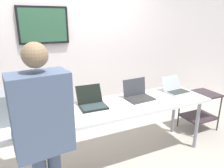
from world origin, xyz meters
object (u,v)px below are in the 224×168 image
workbench (103,112)px  laptop_station_3 (175,88)px  person (43,127)px  storage_cart (200,106)px  laptop_station_1 (92,102)px  laptop_station_2 (138,94)px  laptop_station_0 (36,113)px

workbench → laptop_station_3: (1.22, 0.10, 0.11)m
workbench → laptop_station_3: bearing=4.6°
laptop_station_3 → person: person is taller
person → laptop_station_3: bearing=19.9°
workbench → storage_cart: bearing=4.8°
workbench → laptop_station_1: (-0.11, 0.11, 0.11)m
laptop_station_1 → laptop_station_3: 1.33m
storage_cart → person: bearing=-163.5°
laptop_station_2 → laptop_station_3: size_ratio=1.05×
laptop_station_3 → storage_cart: (0.63, 0.06, -0.42)m
laptop_station_2 → person: bearing=-151.7°
laptop_station_2 → storage_cart: (1.29, 0.06, -0.43)m
workbench → laptop_station_1: laptop_station_1 is taller
workbench → storage_cart: size_ratio=4.51×
laptop_station_0 → workbench: bearing=-4.8°
laptop_station_1 → laptop_station_2: (0.67, -0.01, 0.01)m
laptop_station_0 → laptop_station_2: laptop_station_2 is taller
workbench → laptop_station_2: size_ratio=7.68×
laptop_station_1 → laptop_station_2: laptop_station_2 is taller
workbench → laptop_station_0: laptop_station_0 is taller
person → workbench: bearing=38.8°
laptop_station_0 → laptop_station_2: (1.34, 0.03, 0.00)m
laptop_station_2 → storage_cart: laptop_station_2 is taller
workbench → laptop_station_2: 0.58m
laptop_station_1 → person: size_ratio=0.22×
laptop_station_3 → storage_cart: 0.76m
storage_cart → laptop_station_1: bearing=-178.7°
workbench → laptop_station_0: size_ratio=8.09×
person → laptop_station_0: bearing=90.6°
workbench → laptop_station_0: (-0.78, 0.07, 0.11)m
person → storage_cart: size_ratio=2.59×
laptop_station_0 → laptop_station_1: laptop_station_0 is taller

